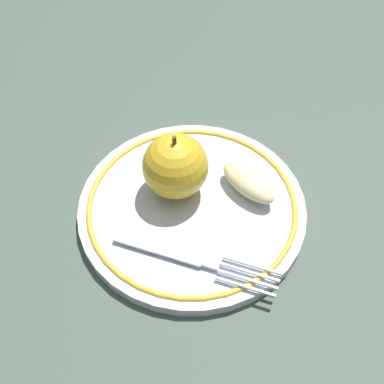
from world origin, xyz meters
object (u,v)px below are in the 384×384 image
object	(u,v)px
apple_slice_front	(248,182)
fork	(190,258)
apple_red_whole	(175,166)
plate	(192,208)

from	to	relation	value
apple_slice_front	fork	world-z (taller)	apple_slice_front
apple_red_whole	apple_slice_front	xyz separation A→B (m)	(-0.07, 0.02, -0.02)
plate	fork	xyz separation A→B (m)	(0.02, 0.06, 0.01)
apple_red_whole	fork	xyz separation A→B (m)	(0.01, 0.09, -0.03)
plate	apple_slice_front	world-z (taller)	apple_slice_front
plate	fork	world-z (taller)	fork
apple_slice_front	fork	size ratio (longest dim) A/B	0.47
apple_slice_front	fork	bearing A→B (deg)	102.01
apple_slice_front	apple_red_whole	bearing A→B (deg)	45.63
apple_red_whole	fork	size ratio (longest dim) A/B	0.53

